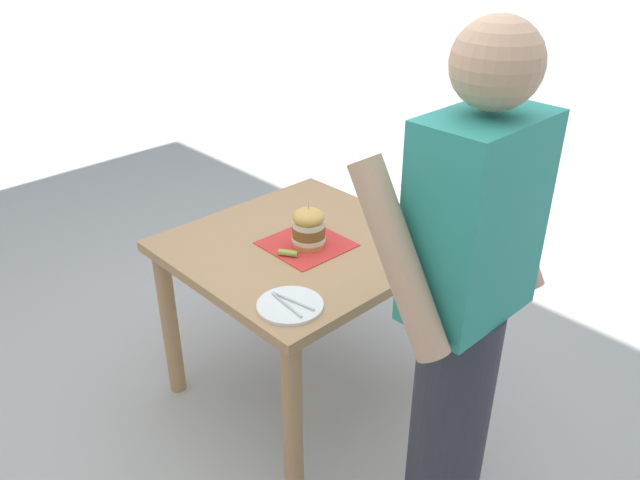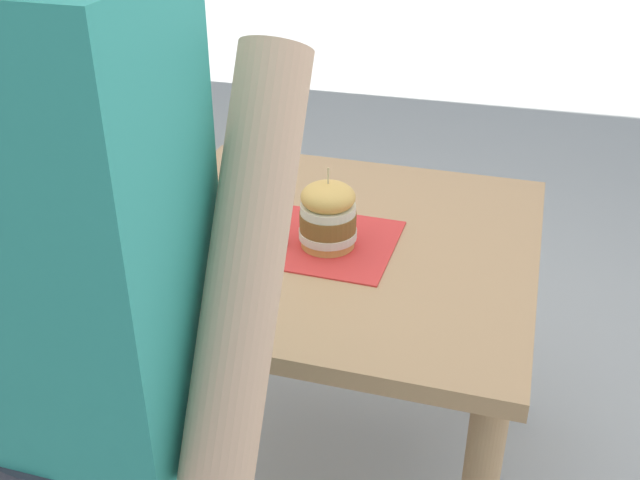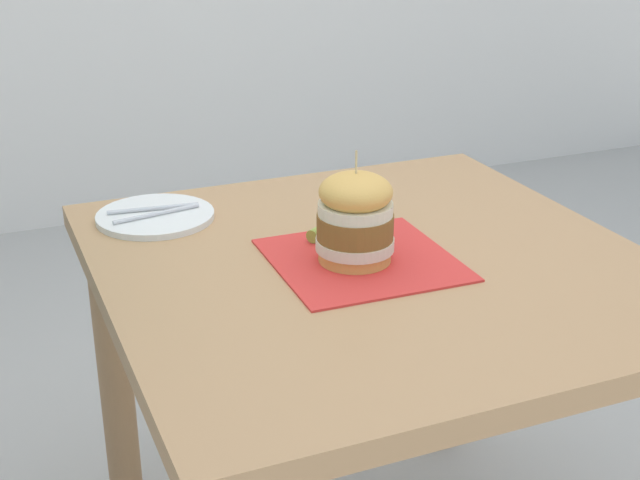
{
  "view_description": "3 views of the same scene",
  "coord_description": "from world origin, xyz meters",
  "px_view_note": "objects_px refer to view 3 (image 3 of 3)",
  "views": [
    {
      "loc": [
        1.41,
        1.59,
        1.9
      ],
      "look_at": [
        0.0,
        0.1,
        0.79
      ],
      "focal_mm": 35.0,
      "sensor_mm": 36.0,
      "label": 1
    },
    {
      "loc": [
        -0.39,
        1.45,
        1.59
      ],
      "look_at": [
        0.0,
        0.1,
        0.79
      ],
      "focal_mm": 42.0,
      "sensor_mm": 36.0,
      "label": 2
    },
    {
      "loc": [
        -1.23,
        0.61,
        1.35
      ],
      "look_at": [
        0.0,
        0.1,
        0.79
      ],
      "focal_mm": 50.0,
      "sensor_mm": 36.0,
      "label": 3
    }
  ],
  "objects_px": {
    "patio_table": "(373,326)",
    "pickle_spear": "(323,231)",
    "side_plate_with_forks": "(155,216)",
    "sandwich": "(354,216)"
  },
  "relations": [
    {
      "from": "side_plate_with_forks",
      "to": "patio_table",
      "type": "bearing_deg",
      "value": -137.29
    },
    {
      "from": "patio_table",
      "to": "side_plate_with_forks",
      "type": "relative_size",
      "value": 4.22
    },
    {
      "from": "sandwich",
      "to": "side_plate_with_forks",
      "type": "bearing_deg",
      "value": 39.26
    },
    {
      "from": "sandwich",
      "to": "pickle_spear",
      "type": "height_order",
      "value": "sandwich"
    },
    {
      "from": "sandwich",
      "to": "pickle_spear",
      "type": "distance_m",
      "value": 0.13
    },
    {
      "from": "side_plate_with_forks",
      "to": "pickle_spear",
      "type": "bearing_deg",
      "value": -129.83
    },
    {
      "from": "sandwich",
      "to": "pickle_spear",
      "type": "bearing_deg",
      "value": 4.66
    },
    {
      "from": "pickle_spear",
      "to": "side_plate_with_forks",
      "type": "height_order",
      "value": "pickle_spear"
    },
    {
      "from": "patio_table",
      "to": "pickle_spear",
      "type": "bearing_deg",
      "value": 22.26
    },
    {
      "from": "patio_table",
      "to": "side_plate_with_forks",
      "type": "height_order",
      "value": "side_plate_with_forks"
    }
  ]
}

